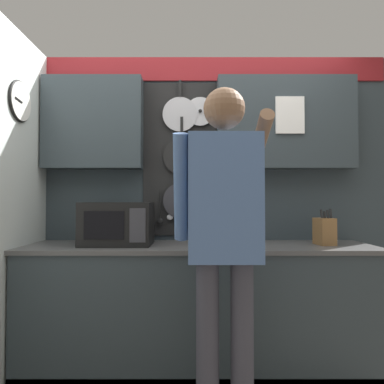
{
  "coord_description": "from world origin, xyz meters",
  "views": [
    {
      "loc": [
        -0.05,
        -2.46,
        1.2
      ],
      "look_at": [
        -0.04,
        0.2,
        1.27
      ],
      "focal_mm": 32.0,
      "sensor_mm": 36.0,
      "label": 1
    }
  ],
  "objects": [
    {
      "name": "ground_plane",
      "position": [
        0.0,
        0.0,
        0.0
      ],
      "size": [
        14.0,
        14.0,
        0.0
      ],
      "primitive_type": "plane",
      "color": "brown"
    },
    {
      "name": "base_cabinet_counter",
      "position": [
        0.0,
        -0.0,
        0.44
      ],
      "size": [
        2.46,
        0.62,
        0.89
      ],
      "color": "#2D383D",
      "rests_on": "ground_plane"
    },
    {
      "name": "back_wall_unit",
      "position": [
        0.02,
        0.27,
        1.47
      ],
      "size": [
        3.03,
        0.22,
        2.37
      ],
      "color": "#2D383D",
      "rests_on": "ground_plane"
    },
    {
      "name": "microwave",
      "position": [
        -0.59,
        -0.01,
        1.04
      ],
      "size": [
        0.49,
        0.36,
        0.3
      ],
      "color": "black",
      "rests_on": "base_cabinet_counter"
    },
    {
      "name": "knife_block",
      "position": [
        0.89,
        -0.01,
        0.99
      ],
      "size": [
        0.13,
        0.16,
        0.26
      ],
      "color": "brown",
      "rests_on": "base_cabinet_counter"
    },
    {
      "name": "utensil_crock",
      "position": [
        0.14,
        -0.01,
        0.96
      ],
      "size": [
        0.12,
        0.12,
        0.31
      ],
      "color": "white",
      "rests_on": "base_cabinet_counter"
    },
    {
      "name": "person",
      "position": [
        0.12,
        -0.65,
        1.08
      ],
      "size": [
        0.54,
        0.66,
        1.8
      ],
      "color": "#383842",
      "rests_on": "ground_plane"
    }
  ]
}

